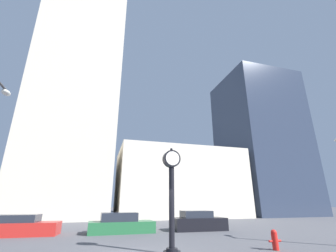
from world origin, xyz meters
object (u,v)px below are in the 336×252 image
Objects in this scene: car_green at (121,224)px; car_black at (198,222)px; car_red at (18,227)px; fire_hydrant_near at (275,239)px; street_clock at (172,190)px.

car_black is (5.72, -0.06, 0.04)m from car_green.
car_red is 6.34m from car_green.
car_green is at bearing -179.05° from car_black.
fire_hydrant_near is (12.36, -8.08, -0.11)m from car_red.
street_clock is 1.09× the size of car_black.
street_clock reaches higher than car_red.
street_clock is 7.64m from car_green.
street_clock reaches higher than car_green.
car_black is at bearing 59.24° from street_clock.
car_green reaches higher than fire_hydrant_near.
street_clock is at bearing -80.70° from car_green.
car_red is 14.76m from fire_hydrant_near.
fire_hydrant_near is (6.03, -7.73, -0.13)m from car_green.
fire_hydrant_near is at bearing -30.26° from car_red.
car_green is (-1.44, 7.25, -1.91)m from street_clock.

